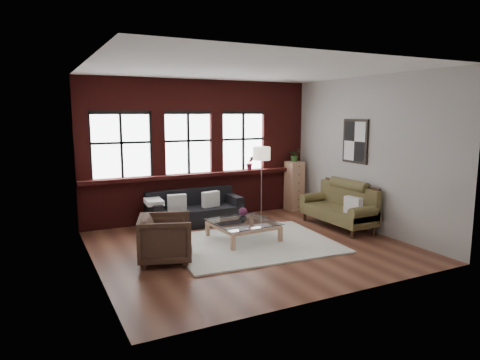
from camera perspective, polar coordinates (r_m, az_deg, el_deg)
name	(u,v)px	position (r m, az deg, el deg)	size (l,w,h in m)	color
floor	(250,246)	(8.07, 1.29, -8.74)	(5.50, 5.50, 0.00)	brown
ceiling	(250,70)	(7.73, 1.38, 14.50)	(5.50, 5.50, 0.00)	white
wall_back	(200,150)	(10.01, -5.41, 4.02)	(5.50, 5.50, 0.00)	#A49E98
wall_front	(341,179)	(5.67, 13.26, 0.09)	(5.50, 5.50, 0.00)	#A49E98
wall_left	(91,169)	(6.90, -19.29, 1.36)	(5.00, 5.00, 0.00)	#A49E98
wall_right	(366,154)	(9.34, 16.43, 3.35)	(5.00, 5.00, 0.00)	#A49E98
brick_backwall	(201,150)	(9.95, -5.29, 3.99)	(5.50, 0.12, 3.20)	#521513
sill_ledge	(202,175)	(9.93, -5.05, 0.73)	(5.50, 0.30, 0.08)	#521513
window_left	(121,146)	(9.44, -15.57, 4.35)	(1.38, 0.10, 1.50)	black
window_mid	(188,144)	(9.84, -6.95, 4.79)	(1.38, 0.10, 1.50)	black
window_right	(243,142)	(10.40, 0.35, 5.07)	(1.38, 0.10, 1.50)	black
wall_poster	(355,141)	(9.53, 15.13, 5.01)	(0.05, 0.74, 0.94)	black
shag_rug	(253,244)	(8.14, 1.71, -8.47)	(2.97, 2.34, 0.03)	silver
dark_sofa	(195,208)	(9.51, -6.05, -3.75)	(2.05, 0.83, 0.74)	black
pillow_a	(177,202)	(9.23, -8.41, -2.97)	(0.40, 0.14, 0.34)	silver
pillow_b	(211,199)	(9.50, -3.93, -2.56)	(0.40, 0.14, 0.34)	silver
vintage_settee	(338,205)	(9.43, 12.91, -3.26)	(0.83, 1.86, 0.99)	brown
pillow_settee	(353,205)	(8.94, 14.85, -3.30)	(0.14, 0.38, 0.34)	silver
armchair	(166,239)	(7.23, -9.90, -7.72)	(0.84, 0.87, 0.79)	#3E291F
coffee_table	(243,231)	(8.35, 0.41, -6.81)	(1.15, 1.15, 0.39)	tan
vase	(243,217)	(8.29, 0.41, -5.02)	(0.15, 0.15, 0.16)	#B2B2B2
flowers	(243,212)	(8.26, 0.41, -4.27)	(0.17, 0.17, 0.17)	#5A1F3C
drawer_chest	(294,186)	(10.93, 7.23, -0.78)	(0.38, 0.38, 1.24)	tan
potted_plant_top	(295,155)	(10.82, 7.31, 3.34)	(0.30, 0.26, 0.33)	#2D5923
floor_lamp	(261,180)	(9.99, 2.87, 0.06)	(0.40, 0.40, 1.82)	#A5A5A8
sill_plant	(250,163)	(10.39, 1.35, 2.29)	(0.19, 0.15, 0.34)	#5A1F3C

